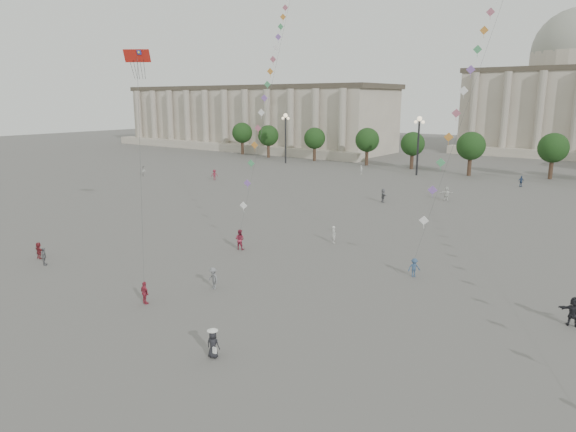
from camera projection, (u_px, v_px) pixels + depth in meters
The scene contains 23 objects.
ground at pixel (185, 335), 30.47m from camera, with size 360.00×360.00×0.00m, color #5D5A58.
hall_west at pixel (252, 118), 145.65m from camera, with size 84.00×26.22×17.20m.
hall_central at pixel (571, 96), 128.41m from camera, with size 48.30×34.30×35.50m.
tree_row at pixel (517, 147), 90.31m from camera, with size 137.12×5.12×8.00m.
lamp_post_far_west at pixel (286, 129), 109.76m from camera, with size 2.00×0.90×10.65m.
lamp_post_mid_west at pixel (419, 135), 92.32m from camera, with size 2.00×0.90×10.65m.
person_crowd_0 at pixel (521, 181), 81.54m from camera, with size 1.02×0.42×1.74m, color navy.
person_crowd_1 at pixel (144, 171), 93.30m from camera, with size 0.84×0.66×1.73m, color beige.
person_crowd_2 at pixel (214, 175), 88.23m from camera, with size 1.16×0.67×1.80m, color maroon.
person_crowd_3 at pixel (574, 312), 31.49m from camera, with size 1.74×0.55×1.87m, color black.
person_crowd_4 at pixel (446, 194), 70.42m from camera, with size 1.79×0.57×1.93m, color silver.
person_crowd_6 at pixel (213, 278), 37.67m from camera, with size 1.06×0.61×1.65m, color slate.
person_crowd_10 at pixel (361, 170), 95.24m from camera, with size 0.59×0.39×1.61m, color #B6B6B2.
person_crowd_12 at pixel (383, 195), 69.29m from camera, with size 1.75×0.56×1.89m, color slate.
person_crowd_13 at pixel (334, 235), 49.68m from camera, with size 0.62×0.41×1.69m, color beige.
tourist_0 at pixel (145, 293), 34.89m from camera, with size 0.94×0.39×1.60m, color #A02B3E.
tourist_2 at pixel (39, 250), 44.82m from camera, with size 1.37×0.44×1.48m, color maroon.
tourist_3 at pixel (44, 257), 43.03m from camera, with size 0.89×0.37×1.52m, color slate.
kite_flyer_0 at pixel (240, 239), 47.56m from camera, with size 0.92×0.72×1.90m, color maroon.
kite_flyer_1 at pixel (414, 268), 40.25m from camera, with size 0.97×0.56×1.50m, color #30496C.
hat_person at pixel (213, 343), 27.64m from camera, with size 0.84×0.66×1.69m.
dragon_kite at pixel (138, 66), 42.83m from camera, with size 5.74×4.73×19.77m.
kite_train_west at pixel (281, 32), 62.56m from camera, with size 17.66×34.12×53.52m.
Camera 1 is at (21.69, -18.92, 13.70)m, focal length 32.00 mm.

